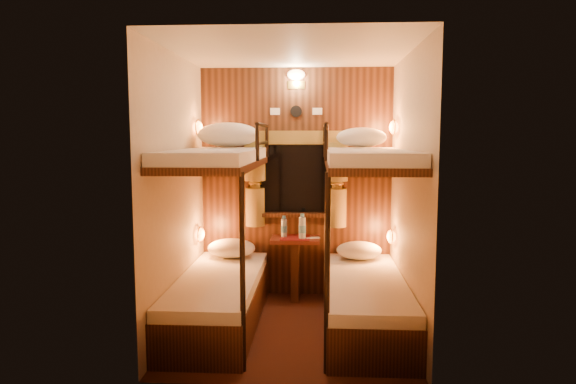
# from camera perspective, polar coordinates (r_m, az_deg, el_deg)

# --- Properties ---
(floor) EXTENTS (2.10, 2.10, 0.00)m
(floor) POSITION_cam_1_polar(r_m,az_deg,el_deg) (4.69, 0.32, -14.98)
(floor) COLOR #34180E
(floor) RESTS_ON ground
(ceiling) EXTENTS (2.10, 2.10, 0.00)m
(ceiling) POSITION_cam_1_polar(r_m,az_deg,el_deg) (4.42, 0.34, 15.39)
(ceiling) COLOR silver
(ceiling) RESTS_ON wall_back
(wall_back) EXTENTS (2.40, 0.00, 2.40)m
(wall_back) POSITION_cam_1_polar(r_m,az_deg,el_deg) (5.44, 0.91, 1.01)
(wall_back) COLOR #C6B293
(wall_back) RESTS_ON floor
(wall_front) EXTENTS (2.40, 0.00, 2.40)m
(wall_front) POSITION_cam_1_polar(r_m,az_deg,el_deg) (3.36, -0.63, -2.28)
(wall_front) COLOR #C6B293
(wall_front) RESTS_ON floor
(wall_left) EXTENTS (0.00, 2.40, 2.40)m
(wall_left) POSITION_cam_1_polar(r_m,az_deg,el_deg) (4.56, -12.32, -0.15)
(wall_left) COLOR #C6B293
(wall_left) RESTS_ON floor
(wall_right) EXTENTS (0.00, 2.40, 2.40)m
(wall_right) POSITION_cam_1_polar(r_m,az_deg,el_deg) (4.46, 13.27, -0.32)
(wall_right) COLOR #C6B293
(wall_right) RESTS_ON floor
(back_panel) EXTENTS (2.00, 0.03, 2.40)m
(back_panel) POSITION_cam_1_polar(r_m,az_deg,el_deg) (5.43, 0.91, 1.00)
(back_panel) COLOR black
(back_panel) RESTS_ON floor
(bunk_left) EXTENTS (0.72, 1.90, 1.82)m
(bunk_left) POSITION_cam_1_polar(r_m,az_deg,el_deg) (4.66, -7.69, -7.95)
(bunk_left) COLOR black
(bunk_left) RESTS_ON floor
(bunk_right) EXTENTS (0.72, 1.90, 1.82)m
(bunk_right) POSITION_cam_1_polar(r_m,az_deg,el_deg) (4.60, 8.54, -8.17)
(bunk_right) COLOR black
(bunk_right) RESTS_ON floor
(window) EXTENTS (1.00, 0.12, 0.79)m
(window) POSITION_cam_1_polar(r_m,az_deg,el_deg) (5.40, 0.89, 0.77)
(window) COLOR black
(window) RESTS_ON back_panel
(curtains) EXTENTS (1.10, 0.22, 1.00)m
(curtains) POSITION_cam_1_polar(r_m,az_deg,el_deg) (5.36, 0.88, 1.62)
(curtains) COLOR olive
(curtains) RESTS_ON back_panel
(back_fixtures) EXTENTS (0.54, 0.09, 0.48)m
(back_fixtures) POSITION_cam_1_polar(r_m,az_deg,el_deg) (5.39, 0.91, 12.10)
(back_fixtures) COLOR black
(back_fixtures) RESTS_ON back_panel
(reading_lamps) EXTENTS (2.00, 0.20, 1.25)m
(reading_lamps) POSITION_cam_1_polar(r_m,az_deg,el_deg) (5.09, 0.74, 1.10)
(reading_lamps) COLOR orange
(reading_lamps) RESTS_ON wall_left
(table) EXTENTS (0.50, 0.34, 0.66)m
(table) POSITION_cam_1_polar(r_m,az_deg,el_deg) (5.37, 0.81, -7.55)
(table) COLOR #5E1B15
(table) RESTS_ON floor
(bottle_left) EXTENTS (0.07, 0.07, 0.22)m
(bottle_left) POSITION_cam_1_polar(r_m,az_deg,el_deg) (5.33, -0.44, -4.02)
(bottle_left) COLOR #99BFE5
(bottle_left) RESTS_ON table
(bottle_right) EXTENTS (0.08, 0.08, 0.26)m
(bottle_right) POSITION_cam_1_polar(r_m,az_deg,el_deg) (5.25, 1.59, -4.00)
(bottle_right) COLOR #99BFE5
(bottle_right) RESTS_ON table
(sachet_a) EXTENTS (0.10, 0.08, 0.01)m
(sachet_a) POSITION_cam_1_polar(r_m,az_deg,el_deg) (5.32, 3.08, -5.08)
(sachet_a) COLOR silver
(sachet_a) RESTS_ON table
(sachet_b) EXTENTS (0.09, 0.08, 0.01)m
(sachet_b) POSITION_cam_1_polar(r_m,az_deg,el_deg) (5.28, 2.36, -5.15)
(sachet_b) COLOR silver
(sachet_b) RESTS_ON table
(pillow_lower_left) EXTENTS (0.49, 0.35, 0.19)m
(pillow_lower_left) POSITION_cam_1_polar(r_m,az_deg,el_deg) (5.32, -6.30, -6.21)
(pillow_lower_left) COLOR white
(pillow_lower_left) RESTS_ON bunk_left
(pillow_lower_right) EXTENTS (0.46, 0.33, 0.18)m
(pillow_lower_right) POSITION_cam_1_polar(r_m,az_deg,el_deg) (5.27, 7.89, -6.43)
(pillow_lower_right) COLOR white
(pillow_lower_right) RESTS_ON bunk_right
(pillow_upper_left) EXTENTS (0.61, 0.44, 0.24)m
(pillow_upper_left) POSITION_cam_1_polar(r_m,az_deg,el_deg) (5.10, -6.64, 6.34)
(pillow_upper_left) COLOR white
(pillow_upper_left) RESTS_ON bunk_left
(pillow_upper_right) EXTENTS (0.49, 0.35, 0.19)m
(pillow_upper_right) POSITION_cam_1_polar(r_m,az_deg,el_deg) (5.04, 8.17, 6.02)
(pillow_upper_right) COLOR white
(pillow_upper_right) RESTS_ON bunk_right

